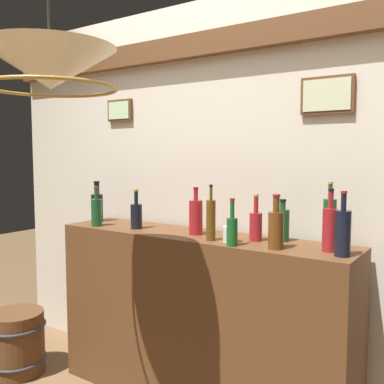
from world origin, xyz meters
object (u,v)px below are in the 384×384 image
Objects in this scene: liquor_bottle_bourbon at (97,206)px; liquor_bottle_scotch at (232,230)px; liquor_bottle_vodka at (196,216)px; liquor_bottle_vermouth at (256,225)px; glass_tumbler_rocks at (230,234)px; liquor_bottle_whiskey at (343,232)px; liquor_bottle_sherry at (97,211)px; liquor_bottle_rum at (136,215)px; liquor_bottle_mezcal at (211,219)px; liquor_bottle_amaro at (276,228)px; liquor_bottle_brandy at (330,222)px; liquor_bottle_rye at (283,224)px; pendant_lamp at (50,70)px; liquor_bottle_tequila at (330,228)px; wooden_barrel at (17,342)px.

liquor_bottle_bourbon reaches higher than liquor_bottle_scotch.
liquor_bottle_vodka reaches higher than liquor_bottle_scotch.
liquor_bottle_vermouth is 0.15m from glass_tumbler_rocks.
liquor_bottle_whiskey is 0.49m from liquor_bottle_vermouth.
liquor_bottle_sherry is at bearing 177.85° from liquor_bottle_scotch.
liquor_bottle_rum is 0.82× the size of liquor_bottle_mezcal.
liquor_bottle_whiskey reaches higher than liquor_bottle_amaro.
liquor_bottle_sherry is 1.07m from liquor_bottle_vermouth.
liquor_bottle_brandy is 0.20m from liquor_bottle_whiskey.
liquor_bottle_brandy is at bearing 19.12° from liquor_bottle_mezcal.
liquor_bottle_scotch is at bearing -121.67° from liquor_bottle_rye.
liquor_bottle_brandy is 0.25m from liquor_bottle_rye.
glass_tumbler_rocks is at bearing 57.17° from pendant_lamp.
liquor_bottle_scotch is 2.92× the size of glass_tumbler_rocks.
liquor_bottle_tequila is 1.61m from liquor_bottle_bourbon.
liquor_bottle_vermouth is (-0.48, 0.10, -0.03)m from liquor_bottle_whiskey.
liquor_bottle_mezcal reaches higher than liquor_bottle_bourbon.
liquor_bottle_rye is at bearing 32.53° from liquor_bottle_mezcal.
liquor_bottle_rum reaches higher than liquor_bottle_scotch.
liquor_bottle_brandy is 0.75m from liquor_bottle_vodka.
liquor_bottle_amaro is 0.27m from glass_tumbler_rocks.
liquor_bottle_sherry is 1.02× the size of liquor_bottle_vermouth.
wooden_barrel is (-2.06, -0.31, -0.92)m from liquor_bottle_whiskey.
liquor_bottle_brandy reaches higher than liquor_bottle_sherry.
liquor_bottle_scotch is 0.10m from glass_tumbler_rocks.
liquor_bottle_amaro is 1.07× the size of liquor_bottle_vermouth.
liquor_bottle_rum is 1.02× the size of liquor_bottle_scotch.
liquor_bottle_mezcal is 0.17m from liquor_bottle_scotch.
liquor_bottle_tequila is 3.64× the size of glass_tumbler_rocks.
liquor_bottle_vodka reaches higher than liquor_bottle_sherry.
liquor_bottle_vodka is 0.19m from liquor_bottle_mezcal.
liquor_bottle_brandy is 0.61m from liquor_bottle_mezcal.
liquor_bottle_whiskey is 1.09× the size of liquor_bottle_vodka.
pendant_lamp is at bearing -124.23° from liquor_bottle_vermouth.
liquor_bottle_tequila is at bearing 8.68° from glass_tumbler_rocks.
liquor_bottle_mezcal is at bearing -7.09° from liquor_bottle_bourbon.
liquor_bottle_mezcal is 0.24m from liquor_bottle_vermouth.
liquor_bottle_whiskey reaches higher than liquor_bottle_sherry.
liquor_bottle_rye is 0.31m from liquor_bottle_scotch.
liquor_bottle_vodka is 1.12× the size of liquor_bottle_rum.
pendant_lamp is at bearing -23.92° from wooden_barrel.
liquor_bottle_amaro reaches higher than liquor_bottle_rum.
liquor_bottle_amaro is 0.28m from liquor_bottle_brandy.
liquor_bottle_brandy is 2.21m from wooden_barrel.
liquor_bottle_whiskey is at bearing 9.33° from liquor_bottle_scotch.
liquor_bottle_mezcal is 1.00× the size of liquor_bottle_tequila.
liquor_bottle_sherry is 1.07m from wooden_barrel.
liquor_bottle_bourbon is (-1.69, 0.09, -0.01)m from liquor_bottle_whiskey.
liquor_bottle_whiskey is at bearing -40.69° from liquor_bottle_tequila.
liquor_bottle_scotch is 0.97× the size of liquor_bottle_vermouth.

